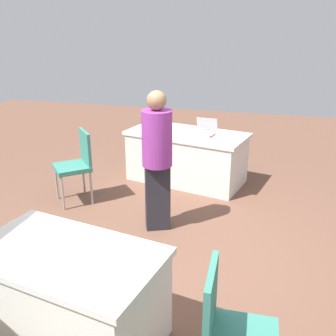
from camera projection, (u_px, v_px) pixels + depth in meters
ground_plane at (175, 257)px, 4.06m from camera, size 14.40×14.40×0.00m
table_foreground at (187, 157)px, 5.90m from camera, size 1.91×1.22×0.77m
table_mid_right at (69, 296)px, 2.90m from camera, size 1.53×1.05×0.77m
chair_near_front at (77, 162)px, 5.15m from camera, size 0.62×0.62×0.98m
chair_tucked_right at (230, 330)px, 2.34m from camera, size 0.46×0.46×0.98m
person_attendee_browsing at (157, 155)px, 4.34m from camera, size 0.45×0.45×1.64m
laptop_silver at (205, 130)px, 5.74m from camera, size 0.35×0.33×0.21m
yarn_ball at (159, 123)px, 6.04m from camera, size 0.13×0.13×0.13m
scissors_red at (212, 136)px, 5.57m from camera, size 0.07×0.18×0.01m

